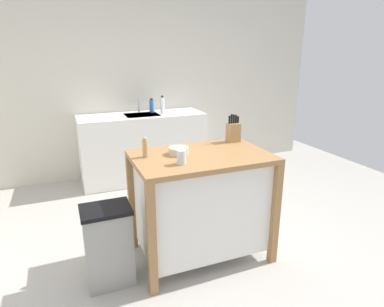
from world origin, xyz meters
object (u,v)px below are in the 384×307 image
at_px(kitchen_island, 201,201).
at_px(sink_faucet, 139,105).
at_px(pepper_grinder, 145,148).
at_px(bottle_hand_soap, 162,105).
at_px(knife_block, 233,132).
at_px(bottle_spray_cleaner, 152,106).
at_px(bowl_ceramic_small, 179,151).
at_px(drinking_cup, 181,157).
at_px(trash_bin, 108,245).

height_order(kitchen_island, sink_faucet, sink_faucet).
bearing_deg(sink_faucet, pepper_grinder, -101.88).
relative_size(sink_faucet, bottle_hand_soap, 0.91).
relative_size(knife_block, bottle_spray_cleaner, 1.32).
relative_size(sink_faucet, bottle_spray_cleaner, 1.15).
bearing_deg(sink_faucet, bottle_hand_soap, -36.35).
xyz_separation_m(kitchen_island, bowl_ceramic_small, (-0.17, 0.07, 0.44)).
height_order(drinking_cup, bottle_spray_cleaner, bottle_spray_cleaner).
distance_m(bowl_ceramic_small, bottle_spray_cleaner, 2.00).
distance_m(drinking_cup, bottle_spray_cleaner, 2.24).
xyz_separation_m(pepper_grinder, trash_bin, (-0.36, -0.17, -0.68)).
distance_m(drinking_cup, trash_bin, 0.86).
height_order(bowl_ceramic_small, bottle_spray_cleaner, bottle_spray_cleaner).
relative_size(kitchen_island, pepper_grinder, 6.69).
bearing_deg(bowl_ceramic_small, bottle_spray_cleaner, 80.79).
height_order(trash_bin, bottle_hand_soap, bottle_hand_soap).
relative_size(kitchen_island, bowl_ceramic_small, 6.74).
height_order(bowl_ceramic_small, trash_bin, bowl_ceramic_small).
height_order(pepper_grinder, trash_bin, pepper_grinder).
distance_m(bowl_ceramic_small, trash_bin, 0.90).
relative_size(pepper_grinder, sink_faucet, 0.74).
distance_m(sink_faucet, bottle_hand_soap, 0.34).
bearing_deg(bottle_spray_cleaner, knife_block, -81.34).
xyz_separation_m(pepper_grinder, sink_faucet, (0.42, 1.99, 0.02)).
xyz_separation_m(kitchen_island, pepper_grinder, (-0.43, 0.10, 0.48)).
bearing_deg(trash_bin, sink_faucet, 70.34).
xyz_separation_m(pepper_grinder, bottle_spray_cleaner, (0.59, 1.95, -0.00)).
bearing_deg(knife_block, drinking_cup, -147.76).
distance_m(drinking_cup, pepper_grinder, 0.33).
bearing_deg(bottle_hand_soap, pepper_grinder, -111.13).
bearing_deg(bottle_spray_cleaner, pepper_grinder, -106.77).
height_order(kitchen_island, bowl_ceramic_small, bowl_ceramic_small).
bearing_deg(bottle_spray_cleaner, bowl_ceramic_small, -99.21).
height_order(knife_block, bowl_ceramic_small, knife_block).
bearing_deg(sink_faucet, kitchen_island, -89.66).
bearing_deg(bottle_hand_soap, kitchen_island, -97.85).
bearing_deg(kitchen_island, knife_block, 30.88).
bearing_deg(knife_block, bottle_spray_cleaner, 98.66).
relative_size(bowl_ceramic_small, bottle_spray_cleaner, 0.85).
height_order(pepper_grinder, bottle_spray_cleaner, bottle_spray_cleaner).
bearing_deg(knife_block, pepper_grinder, -169.81).
xyz_separation_m(bowl_ceramic_small, drinking_cup, (-0.06, -0.23, 0.02)).
bearing_deg(bottle_hand_soap, sink_faucet, 143.65).
relative_size(bowl_ceramic_small, pepper_grinder, 0.99).
xyz_separation_m(knife_block, trash_bin, (-1.21, -0.33, -0.69)).
bearing_deg(bowl_ceramic_small, kitchen_island, -24.35).
distance_m(kitchen_island, bowl_ceramic_small, 0.47).
relative_size(kitchen_island, bottle_spray_cleaner, 5.71).
height_order(knife_block, pepper_grinder, knife_block).
xyz_separation_m(knife_block, sink_faucet, (-0.44, 1.84, 0.00)).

